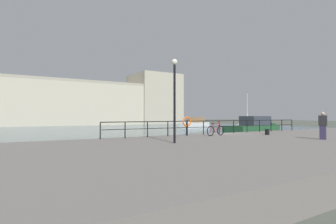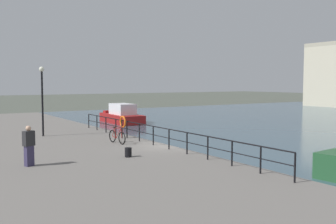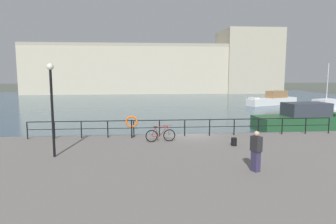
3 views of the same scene
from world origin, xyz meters
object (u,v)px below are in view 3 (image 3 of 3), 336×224
object	(u,v)px
parked_bicycle	(160,135)
moored_green_narrowboat	(329,110)
moored_cabin_cruiser	(301,119)
moored_white_yacht	(273,100)
mooring_bollard	(234,142)
harbor_building	(178,68)
standing_person	(256,151)
quay_lamp_post	(52,98)
life_ring_stand	(132,122)

from	to	relation	value
parked_bicycle	moored_green_narrowboat	bearing A→B (deg)	30.73
moored_cabin_cruiser	moored_white_yacht	xyz separation A→B (m)	(6.40, 20.00, -0.13)
moored_green_narrowboat	mooring_bollard	bearing A→B (deg)	21.90
harbor_building	standing_person	size ratio (longest dim) A/B	35.46
moored_cabin_cruiser	parked_bicycle	size ratio (longest dim) A/B	4.48
moored_white_yacht	quay_lamp_post	size ratio (longest dim) A/B	2.02
mooring_bollard	life_ring_stand	distance (m)	6.30
mooring_bollard	life_ring_stand	bearing A→B (deg)	156.26
quay_lamp_post	mooring_bollard	bearing A→B (deg)	8.67
moored_green_narrowboat	life_ring_stand	distance (m)	25.45
quay_lamp_post	life_ring_stand	bearing A→B (deg)	47.61
harbor_building	moored_white_yacht	distance (m)	32.17
moored_cabin_cruiser	life_ring_stand	xyz separation A→B (m)	(-14.45, -6.29, 0.99)
moored_cabin_cruiser	quay_lamp_post	distance (m)	20.94
quay_lamp_post	moored_green_narrowboat	bearing A→B (deg)	34.41
moored_white_yacht	standing_person	xyz separation A→B (m)	(-15.58, -33.18, 1.00)
parked_bicycle	mooring_bollard	xyz separation A→B (m)	(4.01, -1.32, -0.17)
quay_lamp_post	standing_person	bearing A→B (deg)	-18.38
standing_person	parked_bicycle	bearing A→B (deg)	101.80
life_ring_stand	harbor_building	bearing A→B (deg)	80.07
quay_lamp_post	moored_cabin_cruiser	bearing A→B (deg)	29.56
parked_bicycle	mooring_bollard	distance (m)	4.23
moored_green_narrowboat	standing_person	bearing A→B (deg)	28.01
harbor_building	quay_lamp_post	size ratio (longest dim) A/B	13.41
parked_bicycle	mooring_bollard	bearing A→B (deg)	-23.63
moored_white_yacht	life_ring_stand	xyz separation A→B (m)	(-20.85, -26.30, 1.12)
harbor_building	parked_bicycle	size ratio (longest dim) A/B	33.90
parked_bicycle	standing_person	distance (m)	6.72
moored_green_narrowboat	life_ring_stand	world-z (taller)	moored_green_narrowboat
harbor_building	moored_white_yacht	size ratio (longest dim) A/B	6.65
moored_green_narrowboat	standing_person	distance (m)	26.05
life_ring_stand	quay_lamp_post	world-z (taller)	quay_lamp_post
moored_white_yacht	mooring_bollard	xyz separation A→B (m)	(-15.13, -28.81, 0.36)
moored_white_yacht	harbor_building	bearing A→B (deg)	-93.57
moored_cabin_cruiser	quay_lamp_post	size ratio (longest dim) A/B	1.77
life_ring_stand	quay_lamp_post	distance (m)	5.66
harbor_building	quay_lamp_post	bearing A→B (deg)	-102.60
moored_white_yacht	life_ring_stand	bearing A→B (deg)	27.70
moored_white_yacht	mooring_bollard	size ratio (longest dim) A/B	20.47
mooring_bollard	life_ring_stand	xyz separation A→B (m)	(-5.72, 2.52, 0.75)
life_ring_stand	quay_lamp_post	size ratio (longest dim) A/B	0.31
moored_cabin_cruiser	mooring_bollard	bearing A→B (deg)	-140.89
moored_green_narrowboat	mooring_bollard	world-z (taller)	moored_green_narrowboat
harbor_building	quay_lamp_post	world-z (taller)	harbor_building
harbor_building	life_ring_stand	xyz separation A→B (m)	(-9.82, -56.08, -4.05)
moored_cabin_cruiser	life_ring_stand	distance (m)	15.79
moored_white_yacht	moored_cabin_cruiser	bearing A→B (deg)	48.36
moored_green_narrowboat	moored_cabin_cruiser	world-z (taller)	moored_green_narrowboat
moored_green_narrowboat	moored_white_yacht	size ratio (longest dim) A/B	0.70
harbor_building	moored_cabin_cruiser	distance (m)	50.25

